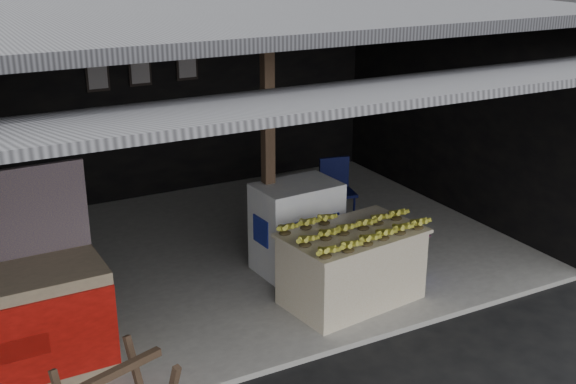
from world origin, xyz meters
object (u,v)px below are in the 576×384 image
banana_table (352,266)px  water_barrel (408,257)px  white_crate (297,227)px  neighbor_stall (3,324)px  plastic_chair (336,185)px

banana_table → water_barrel: banana_table is taller
white_crate → neighbor_stall: neighbor_stall is taller
white_crate → neighbor_stall: (-3.29, -0.76, 0.02)m
banana_table → plastic_chair: (1.05, 2.01, 0.11)m
banana_table → water_barrel: size_ratio=3.38×
neighbor_stall → water_barrel: 4.32m
white_crate → neighbor_stall: bearing=-170.9°
water_barrel → plastic_chair: (0.16, 1.82, 0.28)m
banana_table → water_barrel: 0.93m
neighbor_stall → water_barrel: size_ratio=3.95×
water_barrel → white_crate: bearing=142.9°
banana_table → neighbor_stall: (-3.42, 0.21, 0.14)m
white_crate → plastic_chair: 1.58m
water_barrel → plastic_chair: size_ratio=0.52×
banana_table → plastic_chair: plastic_chair is taller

